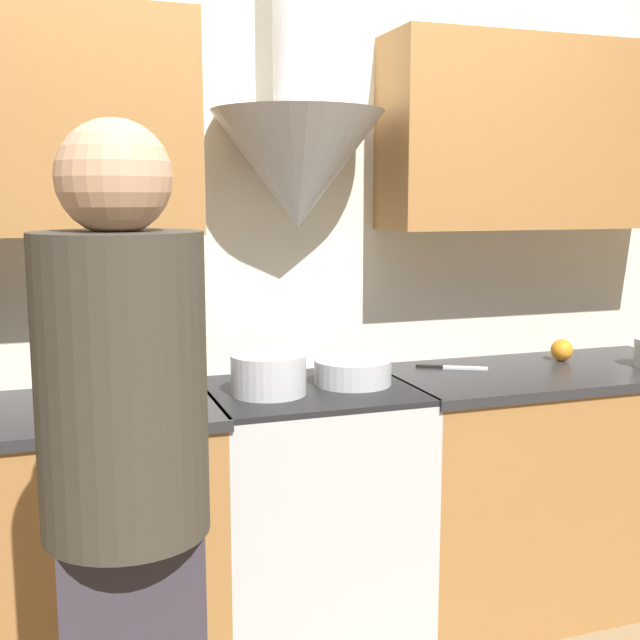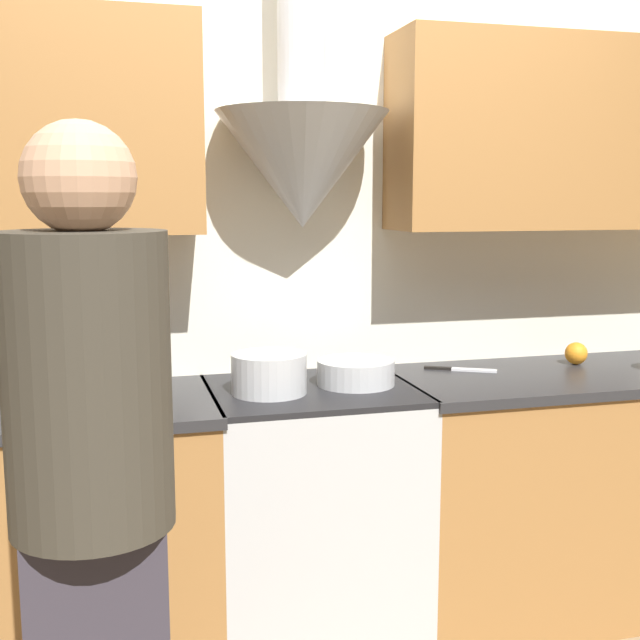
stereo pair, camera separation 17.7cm
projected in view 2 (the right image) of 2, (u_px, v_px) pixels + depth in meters
The scene contains 8 objects.
wall_back at pixel (277, 222), 2.89m from camera, with size 8.40×0.60×2.60m.
counter_right at pixel (554, 490), 3.06m from camera, with size 1.23×0.62×0.92m.
stove_range at pixel (313, 514), 2.82m from camera, with size 0.70×0.60×0.92m.
stock_pot at pixel (269, 373), 2.66m from camera, with size 0.25×0.25×0.13m.
mixing_bowl at pixel (356, 372), 2.79m from camera, with size 0.27×0.27×0.09m.
orange_fruit at pixel (576, 353), 3.12m from camera, with size 0.09×0.09×0.09m.
chefs_knife at pixel (461, 369), 3.02m from camera, with size 0.25×0.15×0.01m.
person_foreground_left at pixel (94, 507), 1.60m from camera, with size 0.32×0.32×1.71m.
Camera 2 is at (-0.67, -2.26, 1.57)m, focal length 45.00 mm.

